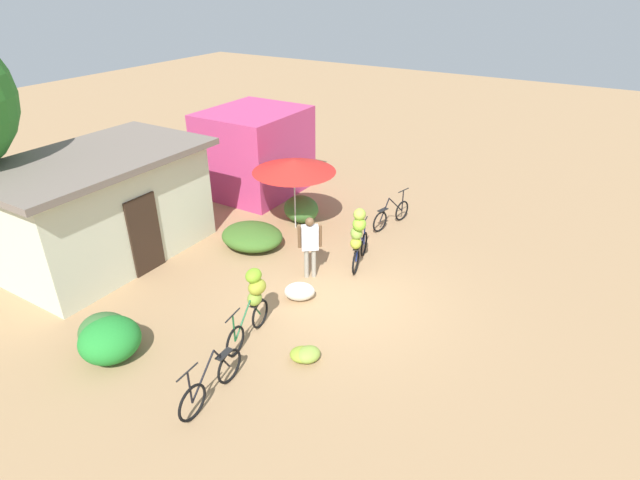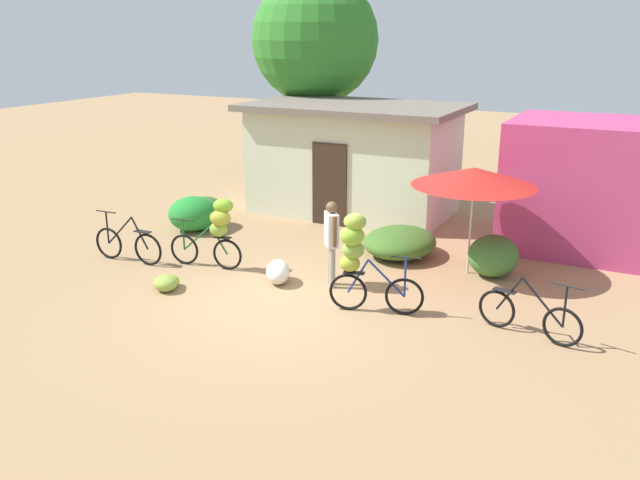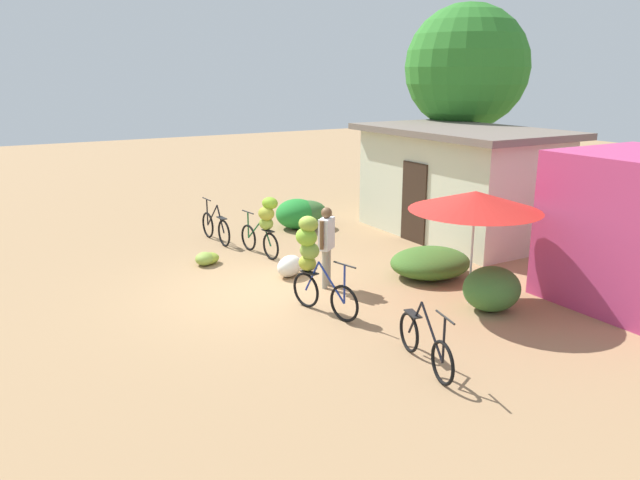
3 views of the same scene
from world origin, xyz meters
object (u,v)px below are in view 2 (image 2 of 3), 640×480
at_px(market_umbrella, 474,177).
at_px(person_vendor, 332,235).
at_px(bicycle_near_pile, 216,227).
at_px(produce_sack, 278,272).
at_px(building_low, 354,158).
at_px(banana_pile_on_ground, 166,283).
at_px(bicycle_leftmost, 128,245).
at_px(shop_pink, 586,185).
at_px(bicycle_center_loaded, 359,255).
at_px(tree_behind_building, 315,40).
at_px(bicycle_by_shop, 529,316).

relative_size(market_umbrella, person_vendor, 1.46).
height_order(bicycle_near_pile, produce_sack, bicycle_near_pile).
height_order(building_low, person_vendor, building_low).
relative_size(market_umbrella, banana_pile_on_ground, 3.24).
bearing_deg(bicycle_leftmost, market_umbrella, 21.35).
bearing_deg(produce_sack, bicycle_leftmost, -173.98).
bearing_deg(bicycle_leftmost, building_low, 66.57).
relative_size(banana_pile_on_ground, person_vendor, 0.45).
relative_size(bicycle_leftmost, banana_pile_on_ground, 2.28).
xyz_separation_m(shop_pink, banana_pile_on_ground, (-6.45, -6.12, -1.25)).
relative_size(bicycle_center_loaded, banana_pile_on_ground, 2.35).
distance_m(bicycle_center_loaded, person_vendor, 1.24).
height_order(tree_behind_building, person_vendor, tree_behind_building).
distance_m(bicycle_center_loaded, produce_sack, 2.10).
bearing_deg(tree_behind_building, bicycle_near_pile, -77.69).
relative_size(market_umbrella, bicycle_near_pile, 1.49).
xyz_separation_m(market_umbrella, banana_pile_on_ground, (-4.70, -3.37, -1.79)).
bearing_deg(bicycle_near_pile, person_vendor, 4.10).
height_order(bicycle_leftmost, bicycle_center_loaded, bicycle_center_loaded).
bearing_deg(building_low, tree_behind_building, 135.97).
bearing_deg(tree_behind_building, banana_pile_on_ground, -80.75).
xyz_separation_m(bicycle_leftmost, person_vendor, (4.30, 0.67, 0.62)).
bearing_deg(banana_pile_on_ground, produce_sack, 36.41).
bearing_deg(market_umbrella, shop_pink, 57.70).
distance_m(bicycle_by_shop, banana_pile_on_ground, 6.36).
bearing_deg(bicycle_by_shop, bicycle_center_loaded, -173.70).
relative_size(tree_behind_building, produce_sack, 8.71).
distance_m(building_low, person_vendor, 5.39).
relative_size(shop_pink, tree_behind_building, 0.52).
relative_size(shop_pink, bicycle_leftmost, 1.92).
distance_m(market_umbrella, produce_sack, 4.10).
relative_size(market_umbrella, produce_sack, 3.38).
bearing_deg(person_vendor, shop_pink, 50.14).
height_order(bicycle_center_loaded, person_vendor, bicycle_center_loaded).
bearing_deg(banana_pile_on_ground, building_low, 83.10).
bearing_deg(tree_behind_building, bicycle_center_loaded, -58.38).
height_order(shop_pink, tree_behind_building, tree_behind_building).
xyz_separation_m(shop_pink, bicycle_leftmost, (-8.13, -5.26, -1.01)).
bearing_deg(person_vendor, market_umbrella, 41.23).
bearing_deg(bicycle_center_loaded, bicycle_by_shop, 6.30).
bearing_deg(bicycle_center_loaded, shop_pink, 61.72).
bearing_deg(tree_behind_building, building_low, -44.03).
bearing_deg(bicycle_center_loaded, bicycle_near_pile, 168.75).
xyz_separation_m(market_umbrella, person_vendor, (-2.08, -1.83, -0.94)).
bearing_deg(bicycle_near_pile, building_low, 83.32).
relative_size(bicycle_center_loaded, person_vendor, 1.06).
relative_size(tree_behind_building, bicycle_by_shop, 3.69).
xyz_separation_m(tree_behind_building, market_umbrella, (6.13, -5.38, -2.33)).
height_order(shop_pink, produce_sack, shop_pink).
height_order(tree_behind_building, produce_sack, tree_behind_building).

